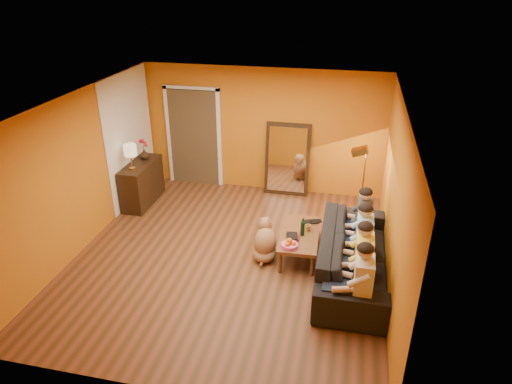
% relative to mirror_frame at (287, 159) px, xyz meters
% --- Properties ---
extents(room_shell, '(5.00, 5.50, 2.60)m').
position_rel_mirror_frame_xyz_m(room_shell, '(-0.55, -2.26, 0.54)').
color(room_shell, brown).
rests_on(room_shell, ground).
extents(white_accent, '(0.02, 1.90, 2.58)m').
position_rel_mirror_frame_xyz_m(white_accent, '(-3.04, -0.88, 0.54)').
color(white_accent, white).
rests_on(white_accent, wall_left).
extents(doorway_recess, '(1.06, 0.30, 2.10)m').
position_rel_mirror_frame_xyz_m(doorway_recess, '(-2.05, 0.20, 0.29)').
color(doorway_recess, '#3F2D19').
rests_on(doorway_recess, floor).
extents(door_jamb_left, '(0.08, 0.06, 2.20)m').
position_rel_mirror_frame_xyz_m(door_jamb_left, '(-2.62, 0.08, 0.29)').
color(door_jamb_left, white).
rests_on(door_jamb_left, wall_back).
extents(door_jamb_right, '(0.08, 0.06, 2.20)m').
position_rel_mirror_frame_xyz_m(door_jamb_right, '(-1.48, 0.08, 0.29)').
color(door_jamb_right, white).
rests_on(door_jamb_right, wall_back).
extents(door_header, '(1.22, 0.06, 0.08)m').
position_rel_mirror_frame_xyz_m(door_header, '(-2.05, 0.08, 1.36)').
color(door_header, white).
rests_on(door_header, wall_back).
extents(mirror_frame, '(0.92, 0.27, 1.51)m').
position_rel_mirror_frame_xyz_m(mirror_frame, '(0.00, 0.00, 0.00)').
color(mirror_frame, black).
rests_on(mirror_frame, floor).
extents(mirror_glass, '(0.78, 0.21, 1.35)m').
position_rel_mirror_frame_xyz_m(mirror_glass, '(0.00, -0.04, 0.00)').
color(mirror_glass, white).
rests_on(mirror_glass, mirror_frame).
extents(sideboard, '(0.44, 1.18, 0.85)m').
position_rel_mirror_frame_xyz_m(sideboard, '(-2.79, -1.08, -0.34)').
color(sideboard, black).
rests_on(sideboard, floor).
extents(table_lamp, '(0.24, 0.24, 0.51)m').
position_rel_mirror_frame_xyz_m(table_lamp, '(-2.79, -1.38, 0.34)').
color(table_lamp, beige).
rests_on(table_lamp, sideboard).
extents(sofa, '(2.58, 1.01, 0.75)m').
position_rel_mirror_frame_xyz_m(sofa, '(1.45, -2.71, -0.38)').
color(sofa, black).
rests_on(sofa, floor).
extents(coffee_table, '(0.67, 1.25, 0.42)m').
position_rel_mirror_frame_xyz_m(coffee_table, '(0.57, -2.32, -0.55)').
color(coffee_table, brown).
rests_on(coffee_table, floor).
extents(floor_lamp, '(0.31, 0.26, 1.44)m').
position_rel_mirror_frame_xyz_m(floor_lamp, '(1.55, -0.86, -0.04)').
color(floor_lamp, '#BC8937').
rests_on(floor_lamp, floor).
extents(dog, '(0.47, 0.65, 0.71)m').
position_rel_mirror_frame_xyz_m(dog, '(0.04, -2.53, -0.41)').
color(dog, '#9C6E46').
rests_on(dog, floor).
extents(person_far_left, '(0.70, 0.44, 1.22)m').
position_rel_mirror_frame_xyz_m(person_far_left, '(1.58, -3.71, -0.15)').
color(person_far_left, beige).
rests_on(person_far_left, sofa).
extents(person_mid_left, '(0.70, 0.44, 1.22)m').
position_rel_mirror_frame_xyz_m(person_mid_left, '(1.58, -3.16, -0.15)').
color(person_mid_left, gold).
rests_on(person_mid_left, sofa).
extents(person_mid_right, '(0.70, 0.44, 1.22)m').
position_rel_mirror_frame_xyz_m(person_mid_right, '(1.58, -2.61, -0.15)').
color(person_mid_right, '#91BCE0').
rests_on(person_mid_right, sofa).
extents(person_far_right, '(0.70, 0.44, 1.22)m').
position_rel_mirror_frame_xyz_m(person_far_right, '(1.58, -2.06, -0.15)').
color(person_far_right, '#2E2E32').
rests_on(person_far_right, sofa).
extents(fruit_bowl, '(0.26, 0.26, 0.16)m').
position_rel_mirror_frame_xyz_m(fruit_bowl, '(0.47, -2.77, -0.26)').
color(fruit_bowl, '#EC53A6').
rests_on(fruit_bowl, coffee_table).
extents(wine_bottle, '(0.07, 0.07, 0.31)m').
position_rel_mirror_frame_xyz_m(wine_bottle, '(0.62, -2.37, -0.18)').
color(wine_bottle, black).
rests_on(wine_bottle, coffee_table).
extents(tumbler, '(0.13, 0.13, 0.10)m').
position_rel_mirror_frame_xyz_m(tumbler, '(0.69, -2.20, -0.29)').
color(tumbler, '#B27F3F').
rests_on(tumbler, coffee_table).
extents(laptop, '(0.38, 0.31, 0.03)m').
position_rel_mirror_frame_xyz_m(laptop, '(0.75, -1.97, -0.33)').
color(laptop, black).
rests_on(laptop, coffee_table).
extents(book_lower, '(0.24, 0.28, 0.02)m').
position_rel_mirror_frame_xyz_m(book_lower, '(0.39, -2.52, -0.33)').
color(book_lower, black).
rests_on(book_lower, coffee_table).
extents(book_mid, '(0.19, 0.25, 0.02)m').
position_rel_mirror_frame_xyz_m(book_mid, '(0.40, -2.51, -0.31)').
color(book_mid, red).
rests_on(book_mid, book_lower).
extents(book_upper, '(0.21, 0.26, 0.02)m').
position_rel_mirror_frame_xyz_m(book_upper, '(0.39, -2.53, -0.29)').
color(book_upper, black).
rests_on(book_upper, book_mid).
extents(vase, '(0.20, 0.20, 0.21)m').
position_rel_mirror_frame_xyz_m(vase, '(-2.79, -0.83, 0.19)').
color(vase, black).
rests_on(vase, sideboard).
extents(flowers, '(0.17, 0.17, 0.45)m').
position_rel_mirror_frame_xyz_m(flowers, '(-2.79, -0.83, 0.43)').
color(flowers, red).
rests_on(flowers, vase).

